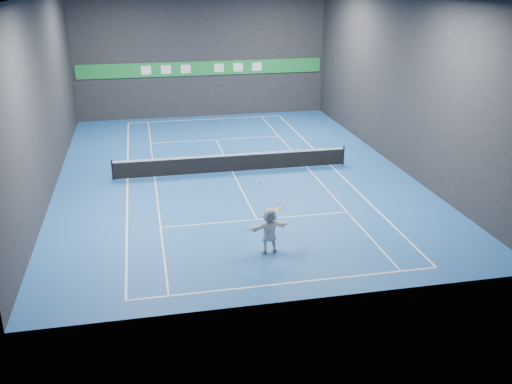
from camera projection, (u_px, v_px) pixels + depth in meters
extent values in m
plane|color=#1B5098|center=(233.00, 172.00, 30.40)|extent=(26.00, 26.00, 0.00)
cube|color=#232326|center=(202.00, 54.00, 40.65)|extent=(18.00, 0.10, 9.00)
cube|color=#232326|center=(302.00, 169.00, 16.90)|extent=(18.00, 0.10, 9.00)
cube|color=#232326|center=(45.00, 95.00, 27.08)|extent=(0.10, 26.00, 9.00)
cube|color=#232326|center=(397.00, 81.00, 30.47)|extent=(0.10, 26.00, 9.00)
cube|color=white|center=(289.00, 283.00, 19.54)|extent=(10.98, 0.08, 0.01)
cube|color=white|center=(206.00, 119.00, 41.26)|extent=(10.98, 0.08, 0.01)
cube|color=white|center=(128.00, 179.00, 29.36)|extent=(0.08, 23.78, 0.01)
cube|color=white|center=(331.00, 165.00, 31.43)|extent=(0.08, 23.78, 0.01)
cube|color=white|center=(155.00, 177.00, 29.62)|extent=(0.06, 23.78, 0.01)
cube|color=white|center=(307.00, 167.00, 31.17)|extent=(0.06, 23.78, 0.01)
cube|color=white|center=(257.00, 220.00, 24.55)|extent=(8.23, 0.06, 0.01)
cube|color=white|center=(216.00, 140.00, 36.24)|extent=(8.23, 0.06, 0.01)
cube|color=white|center=(233.00, 172.00, 30.40)|extent=(0.06, 12.80, 0.01)
imported|color=white|center=(269.00, 230.00, 21.45)|extent=(1.72, 0.76, 1.80)
sphere|color=#C1E125|center=(260.00, 183.00, 20.97)|extent=(0.07, 0.07, 0.07)
cylinder|color=black|center=(112.00, 170.00, 29.04)|extent=(0.10, 0.10, 1.07)
cylinder|color=black|center=(343.00, 155.00, 31.37)|extent=(0.10, 0.10, 1.07)
cube|color=black|center=(232.00, 164.00, 30.23)|extent=(12.40, 0.03, 0.86)
cube|color=white|center=(232.00, 155.00, 30.06)|extent=(12.40, 0.04, 0.10)
cube|color=#1C8135|center=(202.00, 68.00, 40.96)|extent=(17.64, 0.06, 1.00)
cube|color=white|center=(146.00, 70.00, 40.15)|extent=(0.70, 0.04, 0.60)
cube|color=white|center=(166.00, 70.00, 40.41)|extent=(0.70, 0.04, 0.60)
cube|color=white|center=(186.00, 69.00, 40.68)|extent=(0.70, 0.04, 0.60)
cube|color=silver|center=(219.00, 68.00, 41.13)|extent=(0.70, 0.04, 0.60)
cube|color=white|center=(238.00, 67.00, 41.39)|extent=(0.70, 0.04, 0.60)
cube|color=white|center=(257.00, 67.00, 41.65)|extent=(0.70, 0.04, 0.60)
torus|color=#B31D13|center=(280.00, 206.00, 21.24)|extent=(0.39, 0.33, 0.24)
cylinder|color=#E7ED53|center=(278.00, 209.00, 21.27)|extent=(0.38, 0.36, 0.11)
cylinder|color=red|center=(280.00, 211.00, 21.30)|extent=(0.06, 0.15, 0.17)
cylinder|color=yellow|center=(276.00, 218.00, 21.36)|extent=(0.06, 0.20, 0.24)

